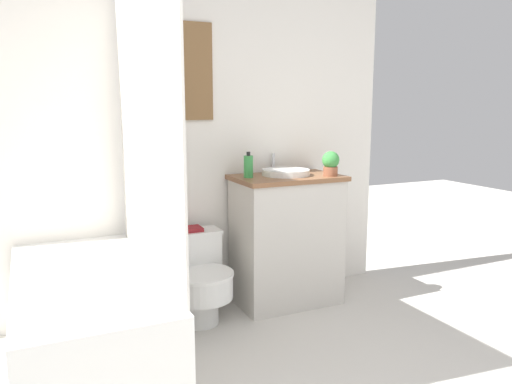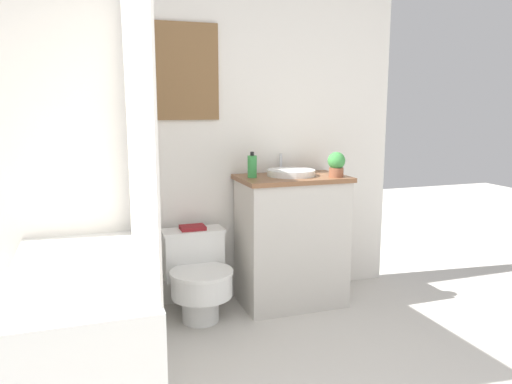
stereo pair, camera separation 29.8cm
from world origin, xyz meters
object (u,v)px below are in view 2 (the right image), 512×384
object	(u,v)px
potted_plant	(336,164)
book_on_tank	(193,228)
toilet	(198,275)
sink	(291,173)
soap_bottle	(252,166)

from	to	relation	value
potted_plant	book_on_tank	world-z (taller)	potted_plant
toilet	book_on_tank	world-z (taller)	book_on_tank
toilet	potted_plant	world-z (taller)	potted_plant
toilet	sink	bearing A→B (deg)	4.72
potted_plant	book_on_tank	size ratio (longest dim) A/B	1.03
soap_bottle	sink	bearing A→B (deg)	0.01
soap_bottle	book_on_tank	xyz separation A→B (m)	(-0.38, 0.08, -0.39)
sink	potted_plant	bearing A→B (deg)	-31.02
toilet	soap_bottle	bearing A→B (deg)	8.05
book_on_tank	toilet	bearing A→B (deg)	-90.00
potted_plant	toilet	bearing A→B (deg)	173.78
toilet	soap_bottle	size ratio (longest dim) A/B	3.27
toilet	potted_plant	xyz separation A→B (m)	(0.90, -0.10, 0.68)
sink	potted_plant	size ratio (longest dim) A/B	2.17
soap_bottle	potted_plant	distance (m)	0.55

